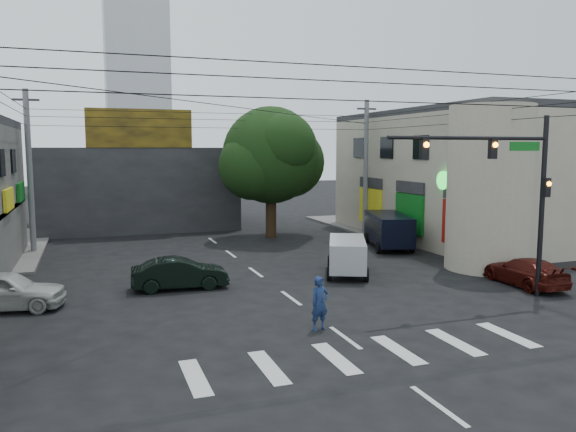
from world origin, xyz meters
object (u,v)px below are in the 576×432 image
traffic_gantry (509,177)px  utility_pole_far_left (30,172)px  dark_sedan (180,273)px  traffic_officer (320,303)px  maroon_sedan (525,272)px  street_tree (271,156)px  utility_pole_far_right (366,168)px  white_compact (4,291)px  silver_minivan (347,257)px  navy_van (388,231)px

traffic_gantry → utility_pole_far_left: (-18.32, 17.00, -0.23)m
utility_pole_far_left → dark_sedan: bearing=-59.1°
traffic_gantry → traffic_officer: bearing=-173.1°
traffic_gantry → maroon_sedan: bearing=32.6°
dark_sedan → street_tree: bearing=-29.9°
street_tree → utility_pole_far_right: (6.50, -1.00, -0.87)m
street_tree → utility_pole_far_right: 6.63m
traffic_gantry → white_compact: 19.43m
street_tree → utility_pole_far_left: size_ratio=0.95×
utility_pole_far_left → silver_minivan: utility_pole_far_left is taller
street_tree → white_compact: (-14.50, -13.00, -4.74)m
street_tree → maroon_sedan: bearing=-69.1°
silver_minivan → utility_pole_far_left: bearing=77.3°
street_tree → utility_pole_far_right: utility_pole_far_right is taller
silver_minivan → traffic_officer: size_ratio=2.38×
utility_pole_far_left → traffic_officer: bearing=-60.8°
maroon_sedan → traffic_officer: traffic_officer is taller
white_compact → navy_van: bearing=-59.0°
street_tree → traffic_officer: bearing=-103.2°
traffic_gantry → silver_minivan: bearing=122.5°
silver_minivan → traffic_officer: (-4.39, -7.10, 0.05)m
maroon_sedan → navy_van: (-0.90, 10.23, 0.40)m
utility_pole_far_left → silver_minivan: bearing=-37.0°
utility_pole_far_left → maroon_sedan: 26.19m
street_tree → traffic_officer: street_tree is taller
white_compact → maroon_sedan: bearing=-87.3°
dark_sedan → maroon_sedan: 14.88m
white_compact → traffic_officer: 11.71m
street_tree → navy_van: street_tree is taller
utility_pole_far_left → navy_van: size_ratio=1.70×
white_compact → silver_minivan: (14.44, 1.10, 0.11)m
utility_pole_far_left → maroon_sedan: utility_pole_far_left is taller
street_tree → dark_sedan: size_ratio=2.12×
utility_pole_far_right → street_tree: bearing=171.3°
utility_pole_far_right → traffic_gantry: bearing=-98.9°
street_tree → maroon_sedan: size_ratio=2.02×
silver_minivan → traffic_officer: traffic_officer is taller
dark_sedan → utility_pole_far_right: bearing=-49.1°
street_tree → utility_pole_far_left: bearing=-176.1°
maroon_sedan → traffic_officer: 11.03m
street_tree → utility_pole_far_left: (-14.50, -1.00, -0.87)m
street_tree → navy_van: bearing=-49.1°
street_tree → white_compact: bearing=-138.1°
dark_sedan → traffic_officer: bearing=-150.0°
traffic_officer → white_compact: bearing=137.8°
dark_sedan → traffic_officer: 7.82m
traffic_officer → traffic_gantry: bearing=-4.5°
street_tree → maroon_sedan: (6.27, -16.44, -4.86)m
dark_sedan → maroon_sedan: size_ratio=0.95×
street_tree → dark_sedan: (-7.92, -12.00, -4.81)m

